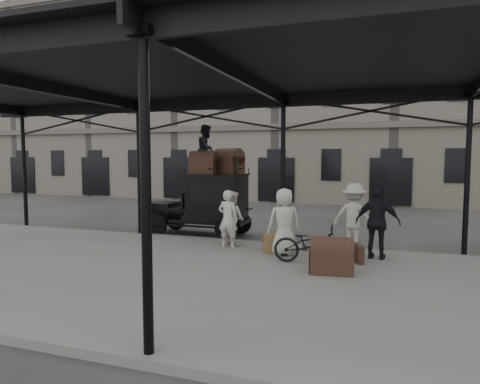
# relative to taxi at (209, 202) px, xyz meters

# --- Properties ---
(ground) EXTENTS (120.00, 120.00, 0.00)m
(ground) POSITION_rel_taxi_xyz_m (2.86, -3.00, -1.20)
(ground) COLOR #383533
(ground) RESTS_ON ground
(platform) EXTENTS (28.00, 8.00, 0.15)m
(platform) POSITION_rel_taxi_xyz_m (2.86, -5.00, -1.13)
(platform) COLOR slate
(platform) RESTS_ON ground
(canopy) EXTENTS (22.50, 9.00, 4.74)m
(canopy) POSITION_rel_taxi_xyz_m (2.86, -4.72, 3.39)
(canopy) COLOR black
(canopy) RESTS_ON ground
(building_frontage) EXTENTS (64.00, 8.00, 14.00)m
(building_frontage) POSITION_rel_taxi_xyz_m (2.86, 15.00, 5.80)
(building_frontage) COLOR slate
(building_frontage) RESTS_ON ground
(taxi) EXTENTS (3.65, 1.55, 2.18)m
(taxi) POSITION_rel_taxi_xyz_m (0.00, 0.00, 0.00)
(taxi) COLOR black
(taxi) RESTS_ON ground
(porter_left) EXTENTS (0.65, 0.46, 1.67)m
(porter_left) POSITION_rel_taxi_xyz_m (1.53, -2.18, -0.22)
(porter_left) COLOR beige
(porter_left) RESTS_ON platform
(porter_midleft) EXTENTS (0.99, 0.96, 1.61)m
(porter_midleft) POSITION_rel_taxi_xyz_m (1.52, -1.77, -0.25)
(porter_midleft) COLOR silver
(porter_midleft) RESTS_ON platform
(porter_centre) EXTENTS (1.04, 0.91, 1.80)m
(porter_centre) POSITION_rel_taxi_xyz_m (3.29, -2.65, -0.16)
(porter_centre) COLOR beige
(porter_centre) RESTS_ON platform
(porter_official) EXTENTS (1.17, 0.60, 1.91)m
(porter_official) POSITION_rel_taxi_xyz_m (5.65, -2.28, -0.10)
(porter_official) COLOR black
(porter_official) RESTS_ON platform
(porter_right) EXTENTS (1.34, 0.94, 1.88)m
(porter_right) POSITION_rel_taxi_xyz_m (5.00, -1.35, -0.11)
(porter_right) COLOR beige
(porter_right) RESTS_ON platform
(bicycle) EXTENTS (1.88, 0.77, 0.97)m
(bicycle) POSITION_rel_taxi_xyz_m (4.12, -3.30, -0.57)
(bicycle) COLOR black
(bicycle) RESTS_ON platform
(porter_roof) EXTENTS (0.67, 0.84, 1.68)m
(porter_roof) POSITION_rel_taxi_xyz_m (-0.03, -0.10, 1.82)
(porter_roof) COLOR black
(porter_roof) RESTS_ON taxi
(steamer_trunk_roof_near) EXTENTS (0.91, 0.58, 0.66)m
(steamer_trunk_roof_near) POSITION_rel_taxi_xyz_m (-0.08, -0.25, 1.30)
(steamer_trunk_roof_near) COLOR #452B20
(steamer_trunk_roof_near) RESTS_ON taxi
(steamer_trunk_roof_far) EXTENTS (1.16, 0.98, 0.73)m
(steamer_trunk_roof_far) POSITION_rel_taxi_xyz_m (0.67, 0.20, 1.34)
(steamer_trunk_roof_far) COLOR #452B20
(steamer_trunk_roof_far) RESTS_ON taxi
(steamer_trunk_platform) EXTENTS (1.00, 0.68, 0.69)m
(steamer_trunk_platform) POSITION_rel_taxi_xyz_m (4.71, -4.03, -0.71)
(steamer_trunk_platform) COLOR #452B20
(steamer_trunk_platform) RESTS_ON platform
(wicker_hamper) EXTENTS (0.72, 0.63, 0.50)m
(wicker_hamper) POSITION_rel_taxi_xyz_m (2.96, -2.34, -0.80)
(wicker_hamper) COLOR olive
(wicker_hamper) RESTS_ON platform
(suitcase_upright) EXTENTS (0.35, 0.61, 0.45)m
(suitcase_upright) POSITION_rel_taxi_xyz_m (5.20, -2.79, -0.83)
(suitcase_upright) COLOR #452B20
(suitcase_upright) RESTS_ON platform
(suitcase_flat) EXTENTS (0.62, 0.24, 0.40)m
(suitcase_flat) POSITION_rel_taxi_xyz_m (4.72, -2.54, -0.85)
(suitcase_flat) COLOR #452B20
(suitcase_flat) RESTS_ON platform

